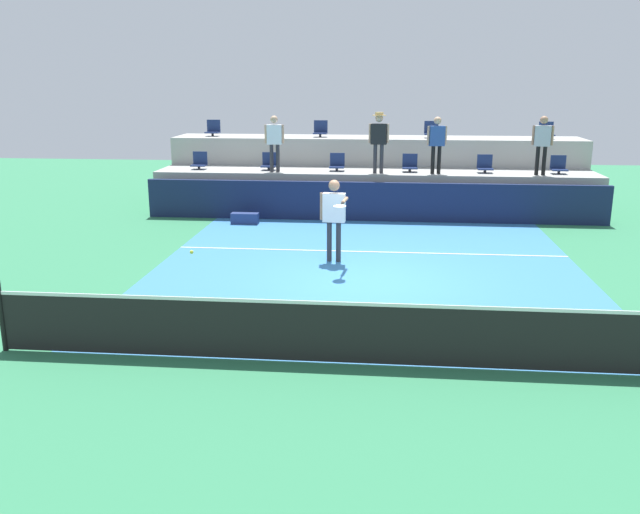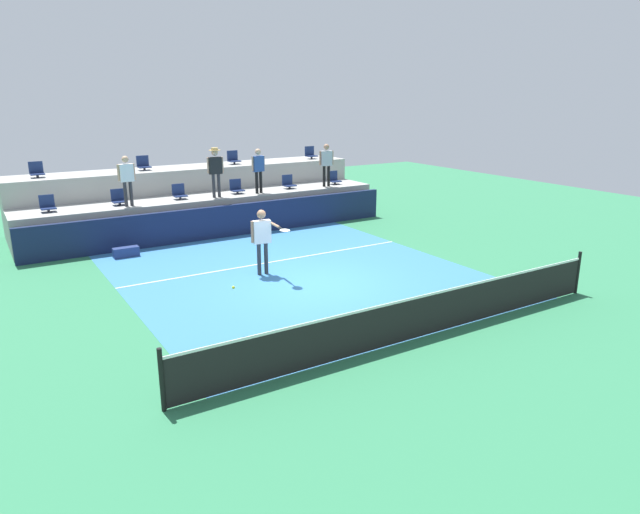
# 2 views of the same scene
# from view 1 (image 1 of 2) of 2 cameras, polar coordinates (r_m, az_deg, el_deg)

# --- Properties ---
(ground_plane) EXTENTS (40.00, 40.00, 0.00)m
(ground_plane) POSITION_cam_1_polar(r_m,az_deg,el_deg) (13.33, 3.91, -2.12)
(ground_plane) COLOR #2D754C
(court_inner_paint) EXTENTS (9.00, 10.00, 0.01)m
(court_inner_paint) POSITION_cam_1_polar(r_m,az_deg,el_deg) (14.29, 4.04, -0.95)
(court_inner_paint) COLOR teal
(court_inner_paint) RESTS_ON ground_plane
(court_service_line) EXTENTS (9.00, 0.06, 0.00)m
(court_service_line) POSITION_cam_1_polar(r_m,az_deg,el_deg) (15.64, 4.20, 0.45)
(court_service_line) COLOR white
(court_service_line) RESTS_ON ground_plane
(tennis_net) EXTENTS (10.48, 0.08, 1.07)m
(tennis_net) POSITION_cam_1_polar(r_m,az_deg,el_deg) (9.38, 3.17, -6.30)
(tennis_net) COLOR black
(tennis_net) RESTS_ON ground_plane
(sponsor_backboard) EXTENTS (13.00, 0.16, 1.10)m
(sponsor_backboard) POSITION_cam_1_polar(r_m,az_deg,el_deg) (19.04, 4.52, 4.71)
(sponsor_backboard) COLOR #141E42
(sponsor_backboard) RESTS_ON ground_plane
(seating_tier_lower) EXTENTS (13.00, 1.80, 1.25)m
(seating_tier_lower) POSITION_cam_1_polar(r_m,az_deg,el_deg) (20.31, 4.61, 5.56)
(seating_tier_lower) COLOR #9E9E99
(seating_tier_lower) RESTS_ON ground_plane
(seating_tier_upper) EXTENTS (13.00, 1.80, 2.10)m
(seating_tier_upper) POSITION_cam_1_polar(r_m,az_deg,el_deg) (22.03, 4.73, 7.40)
(seating_tier_upper) COLOR #9E9E99
(seating_tier_upper) RESTS_ON ground_plane
(stadium_chair_lower_far_left) EXTENTS (0.44, 0.40, 0.52)m
(stadium_chair_lower_far_left) POSITION_cam_1_polar(r_m,az_deg,el_deg) (20.90, -10.21, 7.96)
(stadium_chair_lower_far_left) COLOR #2D2D33
(stadium_chair_lower_far_left) RESTS_ON seating_tier_lower
(stadium_chair_lower_left) EXTENTS (0.44, 0.40, 0.52)m
(stadium_chair_lower_left) POSITION_cam_1_polar(r_m,az_deg,el_deg) (20.43, -4.34, 8.00)
(stadium_chair_lower_left) COLOR #2D2D33
(stadium_chair_lower_left) RESTS_ON seating_tier_lower
(stadium_chair_lower_mid_left) EXTENTS (0.44, 0.40, 0.52)m
(stadium_chair_lower_mid_left) POSITION_cam_1_polar(r_m,az_deg,el_deg) (20.18, 1.46, 7.95)
(stadium_chair_lower_mid_left) COLOR #2D2D33
(stadium_chair_lower_mid_left) RESTS_ON seating_tier_lower
(stadium_chair_lower_mid_right) EXTENTS (0.44, 0.40, 0.52)m
(stadium_chair_lower_mid_right) POSITION_cam_1_polar(r_m,az_deg,el_deg) (20.14, 7.65, 7.81)
(stadium_chair_lower_mid_right) COLOR #2D2D33
(stadium_chair_lower_mid_right) RESTS_ON seating_tier_lower
(stadium_chair_lower_right) EXTENTS (0.44, 0.40, 0.52)m
(stadium_chair_lower_right) POSITION_cam_1_polar(r_m,az_deg,el_deg) (20.33, 13.84, 7.58)
(stadium_chair_lower_right) COLOR #2D2D33
(stadium_chair_lower_right) RESTS_ON seating_tier_lower
(stadium_chair_lower_far_right) EXTENTS (0.44, 0.40, 0.52)m
(stadium_chair_lower_far_right) POSITION_cam_1_polar(r_m,az_deg,el_deg) (20.73, 19.62, 7.29)
(stadium_chair_lower_far_right) COLOR #2D2D33
(stadium_chair_lower_far_right) RESTS_ON seating_tier_lower
(stadium_chair_upper_far_left) EXTENTS (0.44, 0.40, 0.52)m
(stadium_chair_upper_far_left) POSITION_cam_1_polar(r_m,az_deg,el_deg) (22.56, -9.08, 10.67)
(stadium_chair_upper_far_left) COLOR #2D2D33
(stadium_chair_upper_far_left) RESTS_ON seating_tier_upper
(stadium_chair_upper_left) EXTENTS (0.44, 0.40, 0.52)m
(stadium_chair_upper_left) POSITION_cam_1_polar(r_m,az_deg,el_deg) (21.94, 0.04, 10.74)
(stadium_chair_upper_left) COLOR #2D2D33
(stadium_chair_upper_left) RESTS_ON seating_tier_upper
(stadium_chair_upper_right) EXTENTS (0.44, 0.40, 0.52)m
(stadium_chair_upper_right) POSITION_cam_1_polar(r_m,az_deg,el_deg) (21.88, 9.44, 10.53)
(stadium_chair_upper_right) COLOR #2D2D33
(stadium_chair_upper_right) RESTS_ON seating_tier_upper
(stadium_chair_upper_far_right) EXTENTS (0.44, 0.40, 0.52)m
(stadium_chair_upper_far_right) POSITION_cam_1_polar(r_m,az_deg,el_deg) (22.39, 18.69, 10.06)
(stadium_chair_upper_far_right) COLOR #2D2D33
(stadium_chair_upper_far_right) RESTS_ON seating_tier_upper
(tennis_player) EXTENTS (0.65, 1.27, 1.81)m
(tennis_player) POSITION_cam_1_polar(r_m,az_deg,el_deg) (14.51, 1.21, 3.87)
(tennis_player) COLOR #2D2D33
(tennis_player) RESTS_ON ground_plane
(spectator_in_white) EXTENTS (0.58, 0.23, 1.63)m
(spectator_in_white) POSITION_cam_1_polar(r_m,az_deg,el_deg) (19.94, -3.90, 10.03)
(spectator_in_white) COLOR #2D2D33
(spectator_in_white) RESTS_ON seating_tier_lower
(spectator_with_hat) EXTENTS (0.59, 0.44, 1.74)m
(spectator_with_hat) POSITION_cam_1_polar(r_m,az_deg,el_deg) (19.66, 5.02, 10.21)
(spectator_with_hat) COLOR #2D2D33
(spectator_with_hat) RESTS_ON seating_tier_lower
(spectator_in_grey) EXTENTS (0.58, 0.25, 1.62)m
(spectator_in_grey) POSITION_cam_1_polar(r_m,az_deg,el_deg) (19.72, 9.90, 9.78)
(spectator_in_grey) COLOR black
(spectator_in_grey) RESTS_ON seating_tier_lower
(spectator_leaning_on_rail) EXTENTS (0.58, 0.27, 1.66)m
(spectator_leaning_on_rail) POSITION_cam_1_polar(r_m,az_deg,el_deg) (20.14, 18.38, 9.43)
(spectator_leaning_on_rail) COLOR black
(spectator_leaning_on_rail) RESTS_ON seating_tier_lower
(tennis_ball) EXTENTS (0.07, 0.07, 0.07)m
(tennis_ball) POSITION_cam_1_polar(r_m,az_deg,el_deg) (11.87, -10.86, 0.41)
(tennis_ball) COLOR #CCE033
(equipment_bag) EXTENTS (0.76, 0.28, 0.30)m
(equipment_bag) POSITION_cam_1_polar(r_m,az_deg,el_deg) (18.78, -6.40, 3.28)
(equipment_bag) COLOR navy
(equipment_bag) RESTS_ON ground_plane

